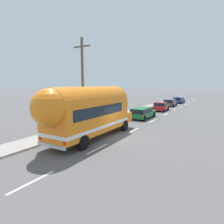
# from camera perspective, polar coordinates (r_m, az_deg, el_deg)

# --- Properties ---
(ground_plane) EXTENTS (300.00, 300.00, 0.00)m
(ground_plane) POSITION_cam_1_polar(r_m,az_deg,el_deg) (15.77, 2.34, -7.57)
(ground_plane) COLOR #565454
(lane_markings) EXTENTS (3.89, 80.00, 0.01)m
(lane_markings) POSITION_cam_1_polar(r_m,az_deg,el_deg) (28.82, 10.17, -0.44)
(lane_markings) COLOR silver
(lane_markings) RESTS_ON ground
(sidewalk_slab) EXTENTS (2.29, 90.00, 0.15)m
(sidewalk_slab) POSITION_cam_1_polar(r_m,az_deg,el_deg) (26.65, 3.10, -0.87)
(sidewalk_slab) COLOR gray
(sidewalk_slab) RESTS_ON ground
(utility_pole) EXTENTS (1.80, 0.24, 8.50)m
(utility_pole) POSITION_cam_1_polar(r_m,az_deg,el_deg) (18.35, -8.71, 8.55)
(utility_pole) COLOR brown
(utility_pole) RESTS_ON ground
(painted_bus) EXTENTS (2.62, 10.64, 4.12)m
(painted_bus) POSITION_cam_1_polar(r_m,az_deg,el_deg) (14.87, -7.15, 0.48)
(painted_bus) COLOR orange
(painted_bus) RESTS_ON ground
(car_lead) EXTENTS (2.00, 4.82, 1.37)m
(car_lead) POSITION_cam_1_polar(r_m,az_deg,el_deg) (24.56, 9.00, -0.05)
(car_lead) COLOR #196633
(car_lead) RESTS_ON ground
(car_second) EXTENTS (2.05, 4.26, 1.37)m
(car_second) POSITION_cam_1_polar(r_m,az_deg,el_deg) (32.34, 14.20, 1.67)
(car_second) COLOR #A5191E
(car_second) RESTS_ON ground
(car_third) EXTENTS (2.09, 4.71, 1.37)m
(car_third) POSITION_cam_1_polar(r_m,az_deg,el_deg) (39.85, 16.85, 2.87)
(car_third) COLOR #474C51
(car_third) RESTS_ON ground
(car_fourth) EXTENTS (2.06, 4.74, 1.37)m
(car_fourth) POSITION_cam_1_polar(r_m,az_deg,el_deg) (46.77, 19.14, 3.50)
(car_fourth) COLOR navy
(car_fourth) RESTS_ON ground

